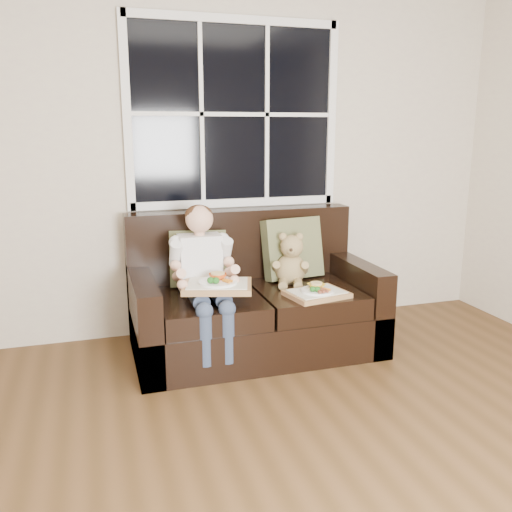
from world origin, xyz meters
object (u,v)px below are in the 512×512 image
object	(u,v)px
child	(203,266)
tray_left	(218,285)
tray_right	(317,293)
loveseat	(253,306)
teddy_bear	(291,263)

from	to	relation	value
child	tray_left	size ratio (longest dim) A/B	1.83
child	tray_left	xyz separation A→B (m)	(0.06, -0.17, -0.08)
tray_left	tray_right	distance (m)	0.68
child	loveseat	bearing A→B (deg)	17.92
loveseat	child	distance (m)	0.53
tray_left	teddy_bear	bearing A→B (deg)	41.63
tray_left	loveseat	bearing A→B (deg)	58.45
loveseat	teddy_bear	size ratio (longest dim) A/B	4.35
loveseat	child	size ratio (longest dim) A/B	1.83
teddy_bear	tray_right	size ratio (longest dim) A/B	0.90
child	tray_right	bearing A→B (deg)	-16.85
child	teddy_bear	world-z (taller)	child
loveseat	child	xyz separation A→B (m)	(-0.38, -0.12, 0.35)
child	tray_left	world-z (taller)	child
loveseat	tray_right	size ratio (longest dim) A/B	3.93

